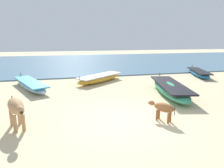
% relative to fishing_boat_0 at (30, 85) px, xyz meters
% --- Properties ---
extents(ground, '(80.00, 80.00, 0.00)m').
position_rel_fishing_boat_0_xyz_m(ground, '(3.78, -5.52, -0.24)').
color(ground, beige).
extents(sea_water, '(60.00, 20.00, 0.08)m').
position_rel_fishing_boat_0_xyz_m(sea_water, '(3.78, 12.42, -0.20)').
color(sea_water, slate).
rests_on(sea_water, ground).
extents(fishing_boat_0, '(2.65, 4.47, 0.63)m').
position_rel_fishing_boat_0_xyz_m(fishing_boat_0, '(0.00, 0.00, 0.00)').
color(fishing_boat_0, '#8CA5B7').
rests_on(fishing_boat_0, ground).
extents(fishing_boat_1, '(2.16, 4.81, 0.77)m').
position_rel_fishing_boat_0_xyz_m(fishing_boat_1, '(7.14, -2.94, 0.07)').
color(fishing_boat_1, '#338C66').
rests_on(fishing_boat_1, ground).
extents(fishing_boat_2, '(2.17, 4.07, 0.63)m').
position_rel_fishing_boat_0_xyz_m(fishing_boat_2, '(11.93, 1.20, -0.00)').
color(fishing_boat_2, '#1E669E').
rests_on(fishing_boat_2, ground).
extents(fishing_boat_4, '(3.66, 3.17, 0.66)m').
position_rel_fishing_boat_0_xyz_m(fishing_boat_4, '(4.17, 0.81, 0.02)').
color(fishing_boat_4, gold).
rests_on(fishing_boat_4, ground).
extents(cow_adult_tan, '(0.84, 1.47, 0.99)m').
position_rel_fishing_boat_0_xyz_m(cow_adult_tan, '(0.42, -5.38, 0.47)').
color(cow_adult_tan, tan).
rests_on(cow_adult_tan, ground).
extents(calf_near_brown, '(0.74, 0.92, 0.66)m').
position_rel_fishing_boat_0_xyz_m(calf_near_brown, '(5.17, -5.92, 0.23)').
color(calf_near_brown, brown).
rests_on(calf_near_brown, ground).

